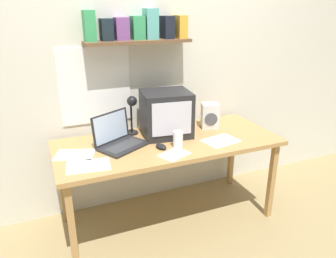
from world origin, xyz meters
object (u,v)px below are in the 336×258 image
at_px(corner_desk, 168,147).
at_px(crt_monitor, 166,114).
at_px(space_heater, 210,116).
at_px(desk_lamp, 132,110).
at_px(printed_handout, 174,154).
at_px(open_notebook, 88,166).
at_px(laptop, 118,138).
at_px(computer_mouse, 161,146).
at_px(loose_paper_near_laptop, 75,155).
at_px(juice_glass, 178,140).
at_px(loose_paper_near_monitor, 221,141).

xyz_separation_m(corner_desk, crt_monitor, (0.04, 0.13, 0.24)).
bearing_deg(corner_desk, space_heater, 17.89).
xyz_separation_m(corner_desk, desk_lamp, (-0.22, 0.23, 0.27)).
bearing_deg(corner_desk, printed_handout, -102.47).
xyz_separation_m(space_heater, open_notebook, (-1.11, -0.34, -0.10)).
bearing_deg(crt_monitor, open_notebook, -147.93).
relative_size(laptop, open_notebook, 1.39).
distance_m(space_heater, computer_mouse, 0.62).
xyz_separation_m(desk_lamp, loose_paper_near_laptop, (-0.50, -0.21, -0.22)).
relative_size(crt_monitor, laptop, 0.97).
distance_m(juice_glass, loose_paper_near_laptop, 0.76).
bearing_deg(open_notebook, loose_paper_near_laptop, 105.94).
xyz_separation_m(computer_mouse, printed_handout, (0.05, -0.14, -0.01)).
height_order(loose_paper_near_monitor, printed_handout, same).
distance_m(corner_desk, juice_glass, 0.18).
bearing_deg(laptop, printed_handout, -72.30).
bearing_deg(laptop, corner_desk, -37.94).
bearing_deg(loose_paper_near_monitor, laptop, 163.78).
bearing_deg(laptop, space_heater, -23.05).
height_order(loose_paper_near_monitor, open_notebook, same).
distance_m(loose_paper_near_monitor, printed_handout, 0.45).
height_order(computer_mouse, printed_handout, computer_mouse).
bearing_deg(open_notebook, space_heater, 17.08).
relative_size(space_heater, open_notebook, 0.69).
xyz_separation_m(desk_lamp, space_heater, (0.67, -0.08, -0.11)).
height_order(desk_lamp, open_notebook, desk_lamp).
bearing_deg(space_heater, loose_paper_near_monitor, -83.07).
bearing_deg(juice_glass, loose_paper_near_monitor, -4.44).
height_order(space_heater, computer_mouse, space_heater).
bearing_deg(loose_paper_near_laptop, juice_glass, -11.46).
distance_m(laptop, juice_glass, 0.45).
xyz_separation_m(desk_lamp, loose_paper_near_monitor, (0.60, -0.39, -0.22)).
bearing_deg(open_notebook, juice_glass, 5.07).
xyz_separation_m(corner_desk, loose_paper_near_laptop, (-0.71, 0.02, 0.06)).
relative_size(juice_glass, printed_handout, 0.49).
distance_m(corner_desk, desk_lamp, 0.42).
bearing_deg(corner_desk, juice_glass, -79.21).
bearing_deg(juice_glass, loose_paper_near_laptop, 168.54).
bearing_deg(crt_monitor, laptop, -163.84).
relative_size(space_heater, computer_mouse, 1.83).
height_order(desk_lamp, computer_mouse, desk_lamp).
bearing_deg(open_notebook, laptop, 43.58).
bearing_deg(computer_mouse, printed_handout, -70.95).
distance_m(desk_lamp, space_heater, 0.69).
height_order(crt_monitor, computer_mouse, crt_monitor).
bearing_deg(corner_desk, laptop, 170.84).
xyz_separation_m(corner_desk, juice_glass, (0.03, -0.13, 0.11)).
xyz_separation_m(desk_lamp, computer_mouse, (0.12, -0.34, -0.20)).
xyz_separation_m(laptop, printed_handout, (0.33, -0.31, -0.06)).
bearing_deg(space_heater, corner_desk, -142.25).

